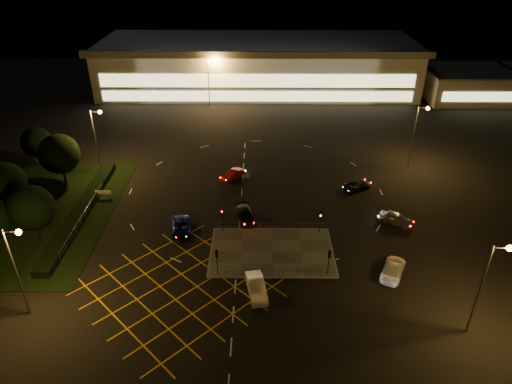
{
  "coord_description": "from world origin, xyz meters",
  "views": [
    {
      "loc": [
        0.48,
        -44.58,
        32.85
      ],
      "look_at": [
        0.08,
        8.5,
        2.0
      ],
      "focal_mm": 32.0,
      "sensor_mm": 36.0,
      "label": 1
    }
  ],
  "objects_px": {
    "signal_sw": "(217,257)",
    "signal_ne": "(321,216)",
    "car_right_silver": "(396,218)",
    "car_approach_white": "(393,269)",
    "signal_nw": "(222,216)",
    "car_queue_white": "(256,288)",
    "car_east_grey": "(357,185)",
    "car_left_blue": "(181,227)",
    "signal_se": "(329,257)",
    "car_far_dkgrey": "(245,215)",
    "car_circ_red": "(233,174)"
  },
  "relations": [
    {
      "from": "car_east_grey",
      "to": "signal_sw",
      "type": "bearing_deg",
      "value": 103.08
    },
    {
      "from": "signal_se",
      "to": "car_left_blue",
      "type": "bearing_deg",
      "value": -24.8
    },
    {
      "from": "signal_ne",
      "to": "car_queue_white",
      "type": "xyz_separation_m",
      "value": [
        -7.74,
        -10.99,
        -1.58
      ]
    },
    {
      "from": "car_circ_red",
      "to": "car_east_grey",
      "type": "relative_size",
      "value": 0.87
    },
    {
      "from": "signal_nw",
      "to": "car_east_grey",
      "type": "bearing_deg",
      "value": 30.43
    },
    {
      "from": "signal_nw",
      "to": "signal_ne",
      "type": "xyz_separation_m",
      "value": [
        12.0,
        0.0,
        0.0
      ]
    },
    {
      "from": "signal_sw",
      "to": "car_queue_white",
      "type": "distance_m",
      "value": 5.45
    },
    {
      "from": "car_far_dkgrey",
      "to": "car_east_grey",
      "type": "height_order",
      "value": "car_far_dkgrey"
    },
    {
      "from": "car_circ_red",
      "to": "signal_se",
      "type": "bearing_deg",
      "value": -21.47
    },
    {
      "from": "signal_nw",
      "to": "car_approach_white",
      "type": "distance_m",
      "value": 20.73
    },
    {
      "from": "signal_sw",
      "to": "signal_ne",
      "type": "relative_size",
      "value": 1.0
    },
    {
      "from": "car_right_silver",
      "to": "car_east_grey",
      "type": "distance_m",
      "value": 9.49
    },
    {
      "from": "signal_se",
      "to": "car_left_blue",
      "type": "height_order",
      "value": "signal_se"
    },
    {
      "from": "car_queue_white",
      "to": "car_left_blue",
      "type": "distance_m",
      "value": 14.44
    },
    {
      "from": "car_right_silver",
      "to": "car_east_grey",
      "type": "bearing_deg",
      "value": 54.26
    },
    {
      "from": "signal_nw",
      "to": "car_right_silver",
      "type": "xyz_separation_m",
      "value": [
        21.97,
        2.07,
        -1.62
      ]
    },
    {
      "from": "signal_sw",
      "to": "car_far_dkgrey",
      "type": "relative_size",
      "value": 0.67
    },
    {
      "from": "signal_sw",
      "to": "signal_ne",
      "type": "xyz_separation_m",
      "value": [
        12.0,
        7.99,
        0.0
      ]
    },
    {
      "from": "signal_sw",
      "to": "car_approach_white",
      "type": "xyz_separation_m",
      "value": [
        19.11,
        0.13,
        -1.62
      ]
    },
    {
      "from": "car_far_dkgrey",
      "to": "car_queue_white",
      "type": "bearing_deg",
      "value": -97.97
    },
    {
      "from": "signal_nw",
      "to": "car_circ_red",
      "type": "bearing_deg",
      "value": 87.78
    },
    {
      "from": "car_queue_white",
      "to": "car_circ_red",
      "type": "distance_m",
      "value": 25.4
    },
    {
      "from": "car_left_blue",
      "to": "car_approach_white",
      "type": "distance_m",
      "value": 25.5
    },
    {
      "from": "signal_se",
      "to": "car_circ_red",
      "type": "height_order",
      "value": "signal_se"
    },
    {
      "from": "signal_nw",
      "to": "car_queue_white",
      "type": "bearing_deg",
      "value": -68.83
    },
    {
      "from": "signal_sw",
      "to": "car_far_dkgrey",
      "type": "height_order",
      "value": "signal_sw"
    },
    {
      "from": "signal_nw",
      "to": "car_east_grey",
      "type": "distance_m",
      "value": 21.74
    },
    {
      "from": "signal_se",
      "to": "car_east_grey",
      "type": "relative_size",
      "value": 0.7
    },
    {
      "from": "car_right_silver",
      "to": "car_approach_white",
      "type": "xyz_separation_m",
      "value": [
        -2.86,
        -9.92,
        -0.0
      ]
    },
    {
      "from": "signal_ne",
      "to": "car_left_blue",
      "type": "relative_size",
      "value": 0.62
    },
    {
      "from": "signal_se",
      "to": "car_far_dkgrey",
      "type": "xyz_separation_m",
      "value": [
        -9.26,
        10.85,
        -1.69
      ]
    },
    {
      "from": "car_left_blue",
      "to": "car_approach_white",
      "type": "xyz_separation_m",
      "value": [
        24.28,
        -7.8,
        0.04
      ]
    },
    {
      "from": "signal_se",
      "to": "car_queue_white",
      "type": "relative_size",
      "value": 0.66
    },
    {
      "from": "signal_ne",
      "to": "car_far_dkgrey",
      "type": "distance_m",
      "value": 9.84
    },
    {
      "from": "car_far_dkgrey",
      "to": "signal_sw",
      "type": "bearing_deg",
      "value": -118.39
    },
    {
      "from": "signal_sw",
      "to": "car_left_blue",
      "type": "distance_m",
      "value": 9.61
    },
    {
      "from": "car_east_grey",
      "to": "car_far_dkgrey",
      "type": "bearing_deg",
      "value": 84.63
    },
    {
      "from": "signal_se",
      "to": "car_right_silver",
      "type": "height_order",
      "value": "signal_se"
    },
    {
      "from": "signal_se",
      "to": "car_right_silver",
      "type": "distance_m",
      "value": 14.25
    },
    {
      "from": "signal_se",
      "to": "car_far_dkgrey",
      "type": "height_order",
      "value": "signal_se"
    },
    {
      "from": "car_queue_white",
      "to": "car_left_blue",
      "type": "bearing_deg",
      "value": 120.08
    },
    {
      "from": "signal_nw",
      "to": "car_right_silver",
      "type": "height_order",
      "value": "signal_nw"
    },
    {
      "from": "car_left_blue",
      "to": "car_right_silver",
      "type": "distance_m",
      "value": 27.22
    },
    {
      "from": "signal_sw",
      "to": "signal_ne",
      "type": "distance_m",
      "value": 14.41
    },
    {
      "from": "car_right_silver",
      "to": "car_east_grey",
      "type": "xyz_separation_m",
      "value": [
        -3.29,
        8.9,
        -0.12
      ]
    },
    {
      "from": "car_approach_white",
      "to": "car_far_dkgrey",
      "type": "bearing_deg",
      "value": -7.44
    },
    {
      "from": "car_left_blue",
      "to": "car_east_grey",
      "type": "relative_size",
      "value": 1.13
    },
    {
      "from": "car_left_blue",
      "to": "signal_nw",
      "type": "bearing_deg",
      "value": -8.46
    },
    {
      "from": "car_right_silver",
      "to": "signal_ne",
      "type": "bearing_deg",
      "value": 135.72
    },
    {
      "from": "signal_ne",
      "to": "car_right_silver",
      "type": "height_order",
      "value": "signal_ne"
    }
  ]
}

